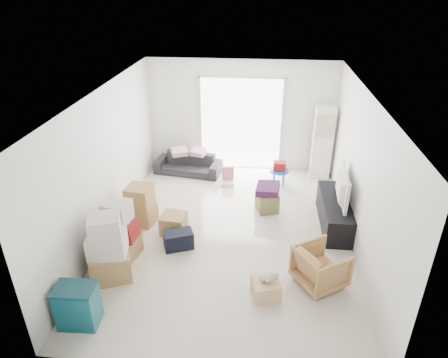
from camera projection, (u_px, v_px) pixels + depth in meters
The scene contains 21 objects.
room_shell at pixel (230, 170), 7.00m from camera, with size 4.98×6.48×3.18m.
sliding_door at pixel (241, 121), 9.68m from camera, with size 2.10×0.04×2.33m.
ac_tower at pixel (322, 143), 9.39m from camera, with size 0.45×0.30×1.75m, color white.
tv_console at pixel (334, 213), 7.76m from camera, with size 0.49×1.65×0.55m, color black.
television at pixel (336, 197), 7.61m from camera, with size 1.08×0.62×0.14m, color black.
sofa at pixel (188, 161), 9.80m from camera, with size 1.62×0.47×0.63m, color #2A2A2F.
pillow_left at pixel (179, 147), 9.65m from camera, with size 0.35×0.28×0.11m, color #BD8A9C.
pillow_right at pixel (198, 147), 9.64m from camera, with size 0.34×0.27×0.12m, color #BD8A9C.
armchair at pixel (321, 265), 6.23m from camera, with size 0.70×0.65×0.72m, color #B0784E.
storage_bins at pixel (78, 306), 5.52m from camera, with size 0.58×0.42×0.64m.
box_stack_a at pixel (108, 251), 6.30m from camera, with size 0.78×0.72×1.15m.
box_stack_b at pixel (120, 233), 6.81m from camera, with size 0.63×0.63×1.08m.
box_stack_c at pixel (141, 205), 7.79m from camera, with size 0.62×0.55×0.80m.
loose_box at pixel (174, 223), 7.59m from camera, with size 0.45×0.45×0.37m, color #A07948.
duffel_bag at pixel (179, 240), 7.15m from camera, with size 0.51×0.31×0.33m, color black.
ottoman at pixel (267, 202), 8.27m from camera, with size 0.41×0.41×0.41m, color olive.
blanket at pixel (268, 190), 8.14m from camera, with size 0.45×0.45×0.14m, color #461D4A.
kids_table at pixel (279, 169), 9.20m from camera, with size 0.44×0.44×0.58m.
toy_walker at pixel (227, 179), 9.37m from camera, with size 0.33×0.29×0.41m.
wood_crate at pixel (266, 288), 6.09m from camera, with size 0.41×0.41×0.27m, color #DDB77F.
plush_bunny at pixel (269, 278), 6.00m from camera, with size 0.30×0.18×0.15m.
Camera 1 is at (0.54, -6.28, 4.41)m, focal length 32.00 mm.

